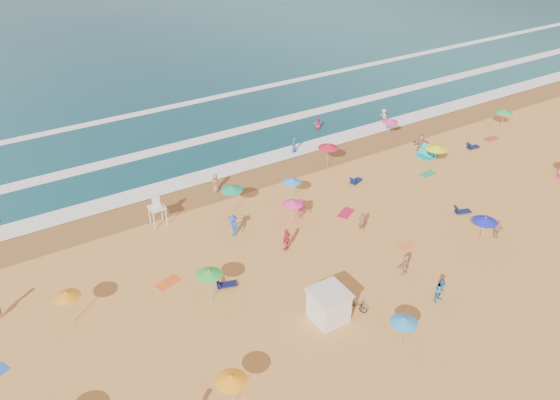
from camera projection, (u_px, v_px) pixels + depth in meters
ground at (313, 259)px, 38.95m from camera, size 220.00×220.00×0.00m
ocean at (52, 18)px, 99.71m from camera, size 220.00×140.00×0.18m
wet_sand at (232, 184)px, 47.99m from camera, size 220.00×220.00×0.00m
surf_foam at (191, 146)px, 54.32m from camera, size 200.00×18.70×0.05m
cabana at (329, 306)px, 33.37m from camera, size 2.00×2.00×2.00m
cabana_roof at (329, 293)px, 32.81m from camera, size 2.20×2.20×0.12m
bicycle at (355, 305)px, 34.31m from camera, size 1.28×1.67×0.84m
lifeguard_stand at (158, 213)px, 42.16m from camera, size 1.20×1.20×2.10m
beach_umbrellas at (327, 220)px, 39.34m from camera, size 54.97×31.49×0.78m
loungers at (391, 256)px, 39.00m from camera, size 47.79×19.93×0.34m
towels at (369, 268)px, 38.07m from camera, size 49.81×22.61×0.03m
popup_tents at (496, 160)px, 50.62m from camera, size 10.18×11.72×1.20m
beachgoers at (288, 218)px, 41.95m from camera, size 46.21×27.12×2.09m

